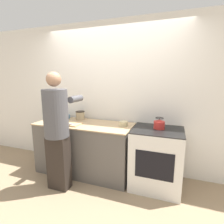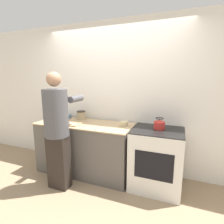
{
  "view_description": "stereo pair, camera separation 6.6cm",
  "coord_description": "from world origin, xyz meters",
  "px_view_note": "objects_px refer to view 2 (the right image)",
  "views": [
    {
      "loc": [
        1.03,
        -2.21,
        1.65
      ],
      "look_at": [
        0.16,
        0.23,
        1.13
      ],
      "focal_mm": 28.0,
      "sensor_mm": 36.0,
      "label": 1
    },
    {
      "loc": [
        1.1,
        -2.19,
        1.65
      ],
      "look_at": [
        0.16,
        0.23,
        1.13
      ],
      "focal_mm": 28.0,
      "sensor_mm": 36.0,
      "label": 2
    }
  ],
  "objects_px": {
    "knife": "(70,123)",
    "canister_jar": "(81,115)",
    "person": "(57,128)",
    "cutting_board": "(71,124)",
    "oven": "(156,159)",
    "bowl_prep": "(124,124)",
    "kettle": "(159,124)"
  },
  "relations": [
    {
      "from": "cutting_board",
      "to": "knife",
      "type": "relative_size",
      "value": 1.63
    },
    {
      "from": "cutting_board",
      "to": "canister_jar",
      "type": "height_order",
      "value": "canister_jar"
    },
    {
      "from": "bowl_prep",
      "to": "canister_jar",
      "type": "height_order",
      "value": "canister_jar"
    },
    {
      "from": "oven",
      "to": "kettle",
      "type": "bearing_deg",
      "value": 74.56
    },
    {
      "from": "oven",
      "to": "knife",
      "type": "xyz_separation_m",
      "value": [
        -1.4,
        -0.16,
        0.45
      ]
    },
    {
      "from": "knife",
      "to": "canister_jar",
      "type": "bearing_deg",
      "value": 119.05
    },
    {
      "from": "person",
      "to": "cutting_board",
      "type": "relative_size",
      "value": 5.13
    },
    {
      "from": "person",
      "to": "kettle",
      "type": "height_order",
      "value": "person"
    },
    {
      "from": "canister_jar",
      "to": "bowl_prep",
      "type": "bearing_deg",
      "value": -10.1
    },
    {
      "from": "cutting_board",
      "to": "oven",
      "type": "bearing_deg",
      "value": 5.38
    },
    {
      "from": "knife",
      "to": "canister_jar",
      "type": "distance_m",
      "value": 0.41
    },
    {
      "from": "cutting_board",
      "to": "kettle",
      "type": "relative_size",
      "value": 2.01
    },
    {
      "from": "knife",
      "to": "canister_jar",
      "type": "xyz_separation_m",
      "value": [
        -0.03,
        0.4,
        0.06
      ]
    },
    {
      "from": "cutting_board",
      "to": "kettle",
      "type": "bearing_deg",
      "value": 7.07
    },
    {
      "from": "kettle",
      "to": "person",
      "type": "bearing_deg",
      "value": -157.87
    },
    {
      "from": "oven",
      "to": "canister_jar",
      "type": "distance_m",
      "value": 1.53
    },
    {
      "from": "cutting_board",
      "to": "canister_jar",
      "type": "distance_m",
      "value": 0.38
    },
    {
      "from": "canister_jar",
      "to": "person",
      "type": "bearing_deg",
      "value": -85.46
    },
    {
      "from": "kettle",
      "to": "canister_jar",
      "type": "height_order",
      "value": "kettle"
    },
    {
      "from": "kettle",
      "to": "canister_jar",
      "type": "xyz_separation_m",
      "value": [
        -1.43,
        0.2,
        -0.01
      ]
    },
    {
      "from": "cutting_board",
      "to": "canister_jar",
      "type": "relative_size",
      "value": 2.05
    },
    {
      "from": "bowl_prep",
      "to": "canister_jar",
      "type": "distance_m",
      "value": 0.89
    },
    {
      "from": "knife",
      "to": "bowl_prep",
      "type": "xyz_separation_m",
      "value": [
        0.85,
        0.25,
        0.02
      ]
    },
    {
      "from": "knife",
      "to": "cutting_board",
      "type": "bearing_deg",
      "value": 110.07
    },
    {
      "from": "bowl_prep",
      "to": "person",
      "type": "bearing_deg",
      "value": -143.49
    },
    {
      "from": "person",
      "to": "cutting_board",
      "type": "distance_m",
      "value": 0.39
    },
    {
      "from": "cutting_board",
      "to": "bowl_prep",
      "type": "bearing_deg",
      "value": 14.55
    },
    {
      "from": "kettle",
      "to": "oven",
      "type": "bearing_deg",
      "value": -105.44
    },
    {
      "from": "kettle",
      "to": "bowl_prep",
      "type": "bearing_deg",
      "value": 175.28
    },
    {
      "from": "oven",
      "to": "knife",
      "type": "distance_m",
      "value": 1.48
    },
    {
      "from": "oven",
      "to": "person",
      "type": "relative_size",
      "value": 0.53
    },
    {
      "from": "kettle",
      "to": "knife",
      "type": "bearing_deg",
      "value": -171.93
    }
  ]
}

